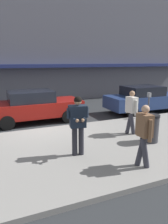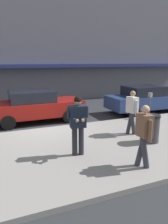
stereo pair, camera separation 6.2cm
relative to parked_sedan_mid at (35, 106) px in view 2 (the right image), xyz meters
The scene contains 11 objects.
ground_plane 1.61m from the parked_sedan_mid, 91.42° to the right, with size 80.00×80.00×0.00m, color #2B2D30.
sidewalk 4.42m from the parked_sedan_mid, 77.22° to the right, with size 32.00×5.30×0.14m, color gray.
curb_paint_line 1.84m from the parked_sedan_mid, 54.53° to the right, with size 28.00×0.12×0.01m, color silver.
storefront_facade 8.95m from the parked_sedan_mid, 82.25° to the left, with size 28.00×4.70×12.38m.
parked_sedan_mid is the anchor object (origin of this frame).
parked_sedan_far 6.23m from the parked_sedan_mid, ahead, with size 4.52×1.97×1.54m.
man_texting_on_phone 4.80m from the parked_sedan_mid, 85.33° to the right, with size 0.64×0.62×1.81m.
pedestrian_in_light_coat 4.81m from the parked_sedan_mid, 51.05° to the right, with size 0.35×0.60×1.70m.
pedestrian_dark_coat 6.38m from the parked_sedan_mid, 74.49° to the right, with size 0.35×0.60×1.70m.
parking_meter 5.66m from the parked_sedan_mid, 20.77° to the right, with size 0.12×0.18×1.27m.
trash_bin 5.70m from the parked_sedan_mid, 56.26° to the right, with size 0.55×0.55×0.98m.
Camera 2 is at (-1.80, -9.13, 2.92)m, focal length 35.00 mm.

